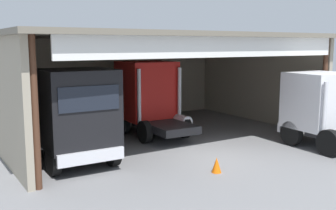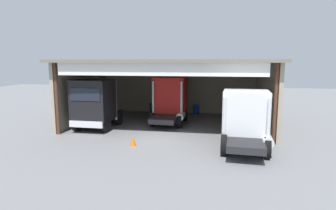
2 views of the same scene
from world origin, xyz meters
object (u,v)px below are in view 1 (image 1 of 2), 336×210
(truck_white_center_right_bay, at_px, (322,107))
(traffic_cone, at_px, (217,165))
(truck_black_yard_outside, at_px, (75,115))
(tool_cart, at_px, (81,117))
(truck_red_left_bay, at_px, (149,96))
(oil_drum, at_px, (141,111))

(truck_white_center_right_bay, height_order, traffic_cone, truck_white_center_right_bay)
(truck_black_yard_outside, xyz_separation_m, tool_cart, (2.86, 7.28, -1.44))
(truck_red_left_bay, bearing_deg, truck_black_yard_outside, -145.18)
(oil_drum, height_order, tool_cart, tool_cart)
(truck_red_left_bay, height_order, traffic_cone, truck_red_left_bay)
(truck_white_center_right_bay, distance_m, oil_drum, 11.26)
(truck_red_left_bay, height_order, truck_white_center_right_bay, truck_red_left_bay)
(truck_white_center_right_bay, height_order, tool_cart, truck_white_center_right_bay)
(traffic_cone, bearing_deg, truck_red_left_bay, 80.81)
(oil_drum, bearing_deg, tool_cart, -176.61)
(truck_white_center_right_bay, height_order, oil_drum, truck_white_center_right_bay)
(truck_red_left_bay, xyz_separation_m, truck_white_center_right_bay, (5.37, -6.35, -0.19))
(oil_drum, relative_size, traffic_cone, 1.59)
(truck_black_yard_outside, relative_size, traffic_cone, 9.15)
(truck_black_yard_outside, xyz_separation_m, traffic_cone, (3.95, -3.56, -1.66))
(truck_white_center_right_bay, bearing_deg, traffic_cone, -172.12)
(tool_cart, bearing_deg, truck_white_center_right_bay, -53.92)
(truck_black_yard_outside, distance_m, oil_drum, 10.29)
(truck_black_yard_outside, distance_m, traffic_cone, 5.57)
(tool_cart, distance_m, traffic_cone, 10.89)
(truck_white_center_right_bay, bearing_deg, oil_drum, 112.25)
(truck_black_yard_outside, bearing_deg, oil_drum, -131.37)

